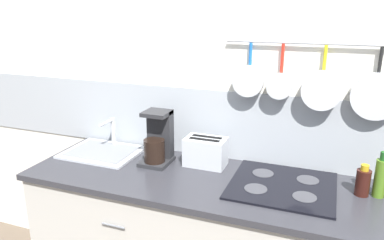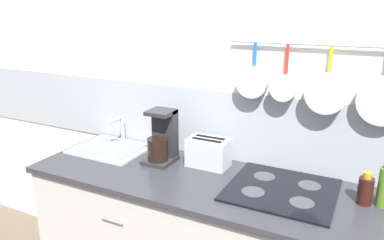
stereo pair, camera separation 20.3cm
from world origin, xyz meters
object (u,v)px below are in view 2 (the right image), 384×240
at_px(bottle_dish_soap, 384,186).
at_px(coffee_maker, 162,140).
at_px(toaster, 208,152).
at_px(bottle_hot_sauce, 365,190).

bearing_deg(bottle_dish_soap, coffee_maker, 179.89).
bearing_deg(toaster, coffee_maker, -168.72).
height_order(coffee_maker, toaster, coffee_maker).
distance_m(coffee_maker, toaster, 0.30).
height_order(coffee_maker, bottle_dish_soap, coffee_maker).
relative_size(coffee_maker, bottle_hot_sauce, 1.97).
bearing_deg(bottle_dish_soap, bottle_hot_sauce, -169.90).
xyz_separation_m(coffee_maker, bottle_hot_sauce, (1.17, -0.02, -0.06)).
distance_m(coffee_maker, bottle_dish_soap, 1.24).
xyz_separation_m(coffee_maker, toaster, (0.29, 0.06, -0.05)).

